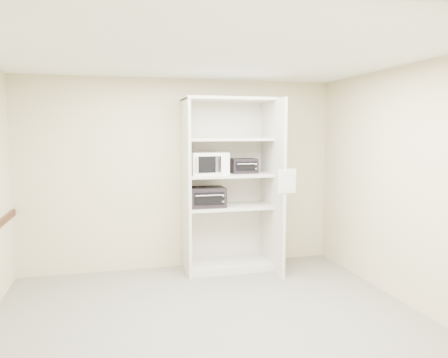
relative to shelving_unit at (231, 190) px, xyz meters
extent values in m
cube|color=#666355|center=(-0.67, -1.70, -1.13)|extent=(4.50, 4.00, 0.01)
cube|color=white|center=(-0.67, -1.70, 1.57)|extent=(4.50, 4.00, 0.01)
cube|color=beige|center=(-0.67, 0.30, 0.22)|extent=(4.50, 0.02, 2.70)
cube|color=beige|center=(-0.67, -3.70, 0.22)|extent=(4.50, 0.02, 2.70)
cube|color=beige|center=(1.58, -1.70, 0.22)|extent=(0.02, 4.00, 2.70)
cube|color=silver|center=(-0.65, -0.02, 0.07)|extent=(0.04, 0.60, 2.40)
cube|color=silver|center=(0.55, -0.17, 0.07)|extent=(0.04, 0.90, 2.40)
cube|color=silver|center=(-0.05, 0.28, 0.07)|extent=(1.24, 0.02, 2.40)
cube|color=silver|center=(-0.05, 0.00, -1.08)|extent=(1.16, 0.56, 0.10)
cube|color=silver|center=(-0.05, 0.00, -0.23)|extent=(1.16, 0.56, 0.04)
cube|color=silver|center=(-0.05, 0.00, 0.22)|extent=(1.16, 0.56, 0.04)
cube|color=silver|center=(-0.05, 0.00, 0.72)|extent=(1.16, 0.56, 0.04)
cube|color=silver|center=(-0.05, 0.00, 1.27)|extent=(1.24, 0.60, 0.04)
cube|color=white|center=(-0.35, -0.05, 0.39)|extent=(0.53, 0.42, 0.30)
cube|color=black|center=(0.19, 0.03, 0.34)|extent=(0.37, 0.28, 0.21)
cube|color=black|center=(-0.37, -0.05, -0.07)|extent=(0.49, 0.38, 0.27)
cube|color=white|center=(0.58, -0.63, 0.18)|extent=(0.25, 0.02, 0.31)
camera|label=1|loc=(-1.61, -5.89, 0.81)|focal=35.00mm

